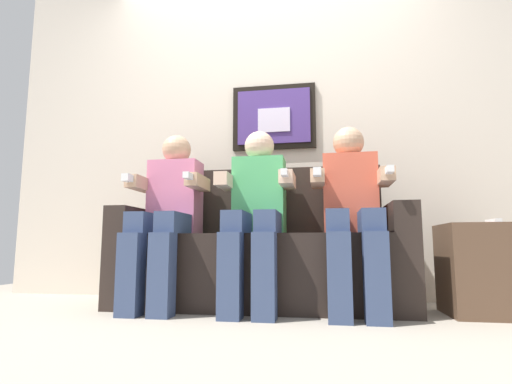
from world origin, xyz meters
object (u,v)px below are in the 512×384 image
Objects in this scene: couch at (261,257)px; person_on_left at (168,209)px; person_in_middle at (256,208)px; person_on_right at (352,206)px; spare_remote_on_table at (493,221)px; side_table_right at (482,269)px.

person_on_left is (-0.56, -0.17, 0.29)m from couch.
person_in_middle is (0.56, 0.00, -0.00)m from person_on_left.
person_on_right is at bearing -0.05° from person_in_middle.
spare_remote_on_table is (1.29, -0.21, 0.20)m from couch.
person_on_left and person_on_right have the same top height.
side_table_right is 0.28m from spare_remote_on_table.
person_on_left reaches higher than side_table_right.
side_table_right is at bearing -4.81° from couch.
side_table_right is 3.85× the size of spare_remote_on_table.
couch reaches higher than side_table_right.
couch is 0.65m from person_on_left.
person_on_right reaches higher than couch.
couch is at bearing 175.19° from side_table_right.
person_on_left is 1.00× the size of person_in_middle.
person_on_left reaches higher than spare_remote_on_table.
couch is 1.63× the size of person_on_right.
side_table_right is at bearing 108.30° from spare_remote_on_table.
person_in_middle and person_on_right have the same top height.
spare_remote_on_table is at bearing -1.42° from person_on_left.
couch reaches higher than spare_remote_on_table.
couch is at bearing 16.62° from person_on_left.
side_table_right is (1.25, 0.06, -0.36)m from person_in_middle.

